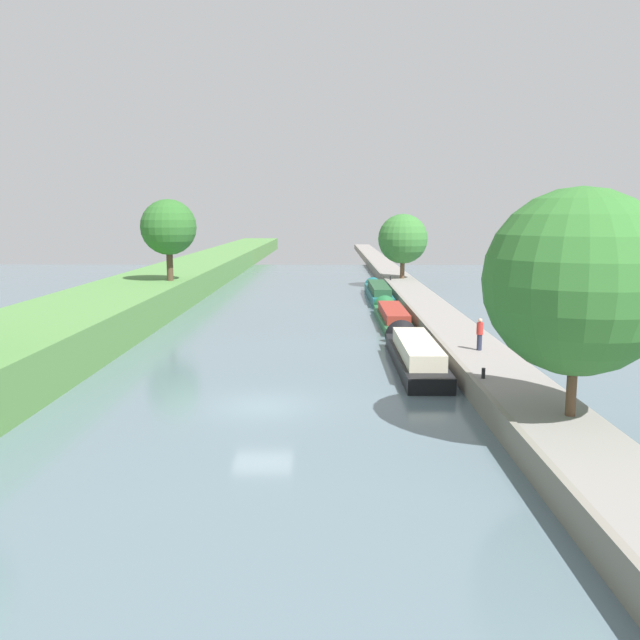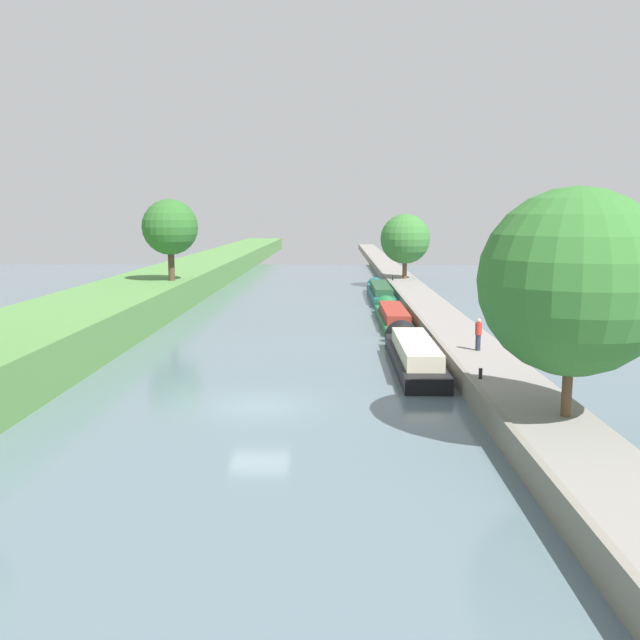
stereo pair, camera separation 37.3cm
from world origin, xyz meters
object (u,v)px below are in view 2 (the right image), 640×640
(narrowboat_green, at_px, (392,315))
(mooring_bollard_near, at_px, (480,374))
(narrowboat_black, at_px, (412,352))
(person_walking, at_px, (478,334))
(mooring_bollard_far, at_px, (393,278))
(narrowboat_teal, at_px, (380,292))

(narrowboat_green, relative_size, mooring_bollard_near, 28.72)
(mooring_bollard_near, bearing_deg, narrowboat_green, 94.82)
(narrowboat_black, xyz_separation_m, narrowboat_green, (0.15, 14.54, -0.14))
(person_walking, height_order, mooring_bollard_far, person_walking)
(narrowboat_black, xyz_separation_m, narrowboat_teal, (0.19, 28.89, -0.02))
(narrowboat_green, bearing_deg, person_walking, -79.30)
(mooring_bollard_near, bearing_deg, mooring_bollard_far, 90.00)
(narrowboat_black, bearing_deg, narrowboat_green, 89.39)
(narrowboat_black, distance_m, mooring_bollard_near, 7.76)
(narrowboat_teal, distance_m, mooring_bollard_far, 7.10)
(narrowboat_green, relative_size, narrowboat_teal, 0.86)
(narrowboat_green, xyz_separation_m, mooring_bollard_near, (1.86, -22.01, 0.78))
(person_walking, bearing_deg, narrowboat_black, 155.64)
(narrowboat_green, xyz_separation_m, narrowboat_teal, (0.03, 14.35, 0.12))
(narrowboat_black, height_order, mooring_bollard_far, narrowboat_black)
(narrowboat_black, height_order, person_walking, person_walking)
(mooring_bollard_far, bearing_deg, mooring_bollard_near, -90.00)
(person_walking, height_order, mooring_bollard_near, person_walking)
(person_walking, bearing_deg, narrowboat_green, 100.70)
(narrowboat_black, bearing_deg, mooring_bollard_near, -74.93)
(narrowboat_teal, distance_m, person_walking, 30.51)
(mooring_bollard_near, relative_size, mooring_bollard_far, 1.00)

